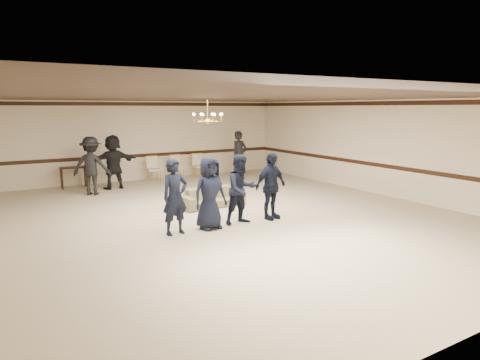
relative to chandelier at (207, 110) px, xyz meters
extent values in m
cube|color=#B8A78D|center=(0.00, -1.00, -2.88)|extent=(12.00, 14.00, 0.01)
cube|color=#34261D|center=(0.00, -1.00, 0.33)|extent=(12.00, 14.00, 0.01)
cube|color=beige|center=(0.00, 6.00, -1.27)|extent=(12.00, 0.01, 3.20)
cube|color=beige|center=(6.00, -1.00, -1.27)|extent=(0.01, 14.00, 3.20)
cube|color=black|center=(0.00, 5.99, -1.88)|extent=(12.00, 0.02, 0.14)
cube|color=black|center=(0.00, 5.99, 0.21)|extent=(12.00, 0.02, 0.14)
imported|color=black|center=(-1.78, -1.84, -1.98)|extent=(0.70, 0.52, 1.78)
imported|color=black|center=(-0.88, -1.84, -1.98)|extent=(0.92, 0.65, 1.78)
imported|color=black|center=(0.02, -1.84, -1.98)|extent=(0.90, 0.72, 1.78)
imported|color=black|center=(0.92, -1.84, -1.98)|extent=(1.11, 0.62, 1.78)
imported|color=#686045|center=(0.23, 0.22, -2.59)|extent=(1.96, 0.85, 0.56)
imported|color=black|center=(-2.49, 3.87, -1.88)|extent=(1.48, 1.30, 1.98)
imported|color=black|center=(-1.59, 4.57, -1.88)|extent=(1.88, 0.75, 1.98)
imported|color=black|center=(3.51, 4.17, -1.88)|extent=(0.80, 0.61, 1.98)
cube|color=black|center=(-2.83, 5.48, -2.48)|extent=(0.97, 0.48, 0.79)
camera|label=1|loc=(-5.33, -10.80, 0.06)|focal=31.42mm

